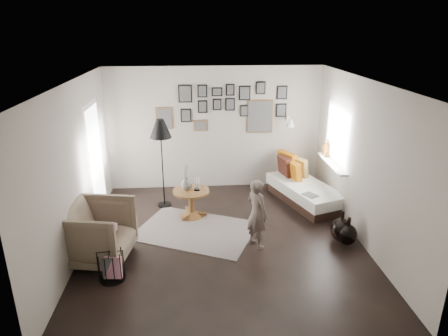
{
  "coord_description": "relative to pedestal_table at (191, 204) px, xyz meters",
  "views": [
    {
      "loc": [
        -0.43,
        -5.81,
        3.39
      ],
      "look_at": [
        0.05,
        0.5,
        1.1
      ],
      "focal_mm": 32.0,
      "sensor_mm": 36.0,
      "label": 1
    }
  ],
  "objects": [
    {
      "name": "wall_back",
      "position": [
        0.52,
        1.47,
        1.05
      ],
      "size": [
        4.5,
        0.0,
        4.5
      ],
      "primitive_type": "plane",
      "rotation": [
        1.57,
        0.0,
        0.0
      ],
      "color": "#A69D91",
      "rests_on": "ground"
    },
    {
      "name": "daybed",
      "position": [
        2.25,
        0.52,
        0.02
      ],
      "size": [
        1.31,
        1.91,
        0.87
      ],
      "rotation": [
        0.0,
        0.0,
        0.34
      ],
      "color": "black",
      "rests_on": "ground"
    },
    {
      "name": "rug",
      "position": [
        0.07,
        -0.56,
        -0.24
      ],
      "size": [
        2.32,
        2.03,
        0.01
      ],
      "primitive_type": "cube",
      "rotation": [
        0.0,
        0.0,
        -0.42
      ],
      "color": "#BBADA4",
      "rests_on": "ground"
    },
    {
      "name": "wall_right",
      "position": [
        2.77,
        -0.93,
        1.05
      ],
      "size": [
        0.0,
        4.8,
        4.8
      ],
      "primitive_type": "plane",
      "rotation": [
        1.57,
        0.0,
        -1.57
      ],
      "color": "#A69D91",
      "rests_on": "ground"
    },
    {
      "name": "gallery_wall",
      "position": [
        0.81,
        1.45,
        1.5
      ],
      "size": [
        2.74,
        0.03,
        1.08
      ],
      "color": "brown",
      "rests_on": "wall_back"
    },
    {
      "name": "wall_front",
      "position": [
        0.52,
        -3.33,
        1.05
      ],
      "size": [
        4.5,
        0.0,
        4.5
      ],
      "primitive_type": "plane",
      "rotation": [
        -1.57,
        0.0,
        0.0
      ],
      "color": "#A69D91",
      "rests_on": "ground"
    },
    {
      "name": "magazine_basket",
      "position": [
        -1.12,
        -1.87,
        -0.03
      ],
      "size": [
        0.38,
        0.38,
        0.44
      ],
      "rotation": [
        0.0,
        0.0,
        0.09
      ],
      "color": "black",
      "rests_on": "ground"
    },
    {
      "name": "window_right",
      "position": [
        2.7,
        0.41,
        0.69
      ],
      "size": [
        0.15,
        1.32,
        1.3
      ],
      "color": "white",
      "rests_on": "wall_right"
    },
    {
      "name": "magazine_on_daybed",
      "position": [
        2.2,
        -0.11,
        0.16
      ],
      "size": [
        0.3,
        0.33,
        0.01
      ],
      "primitive_type": "cube",
      "rotation": [
        0.0,
        0.0,
        0.51
      ],
      "color": "black",
      "rests_on": "daybed"
    },
    {
      "name": "armchair_cushion",
      "position": [
        -1.38,
        -1.28,
        0.23
      ],
      "size": [
        0.49,
        0.5,
        0.19
      ],
      "primitive_type": "cube",
      "rotation": [
        -0.21,
        0.0,
        -0.21
      ],
      "color": "silver",
      "rests_on": "armchair"
    },
    {
      "name": "ground",
      "position": [
        0.52,
        -0.93,
        -0.25
      ],
      "size": [
        4.8,
        4.8,
        0.0
      ],
      "primitive_type": "plane",
      "color": "black",
      "rests_on": "ground"
    },
    {
      "name": "child",
      "position": [
        1.04,
        -1.13,
        0.33
      ],
      "size": [
        0.46,
        0.5,
        1.15
      ],
      "primitive_type": "imported",
      "rotation": [
        0.0,
        0.0,
        2.17
      ],
      "color": "#685952",
      "rests_on": "ground"
    },
    {
      "name": "demijohn_large",
      "position": [
        2.46,
        -1.08,
        -0.04
      ],
      "size": [
        0.35,
        0.35,
        0.53
      ],
      "color": "black",
      "rests_on": "ground"
    },
    {
      "name": "wall_sconce",
      "position": [
        2.07,
        1.2,
        1.22
      ],
      "size": [
        0.18,
        0.36,
        0.16
      ],
      "color": "white",
      "rests_on": "wall_back"
    },
    {
      "name": "demijohn_small",
      "position": [
        2.52,
        -1.2,
        -0.06
      ],
      "size": [
        0.31,
        0.31,
        0.48
      ],
      "color": "black",
      "rests_on": "ground"
    },
    {
      "name": "floor_lamp",
      "position": [
        -0.54,
        0.52,
        1.26
      ],
      "size": [
        0.41,
        0.41,
        1.74
      ],
      "rotation": [
        0.0,
        0.0,
        0.43
      ],
      "color": "black",
      "rests_on": "ground"
    },
    {
      "name": "vase",
      "position": [
        -0.08,
        0.02,
        0.43
      ],
      "size": [
        0.19,
        0.19,
        0.48
      ],
      "color": "black",
      "rests_on": "pedestal_table"
    },
    {
      "name": "wall_left",
      "position": [
        -1.73,
        -0.93,
        1.05
      ],
      "size": [
        0.0,
        4.8,
        4.8
      ],
      "primitive_type": "plane",
      "rotation": [
        1.57,
        0.0,
        1.57
      ],
      "color": "#A69D91",
      "rests_on": "ground"
    },
    {
      "name": "ceiling",
      "position": [
        0.52,
        -0.93,
        2.35
      ],
      "size": [
        4.8,
        4.8,
        0.0
      ],
      "primitive_type": "plane",
      "rotation": [
        3.14,
        0.0,
        0.0
      ],
      "color": "white",
      "rests_on": "wall_back"
    },
    {
      "name": "pedestal_table",
      "position": [
        0.0,
        0.0,
        0.0
      ],
      "size": [
        0.68,
        0.68,
        0.53
      ],
      "rotation": [
        0.0,
        0.0,
        -0.42
      ],
      "color": "brown",
      "rests_on": "ground"
    },
    {
      "name": "armchair",
      "position": [
        -1.41,
        -1.33,
        0.21
      ],
      "size": [
        1.15,
        1.13,
        0.91
      ],
      "primitive_type": "imported",
      "rotation": [
        0.0,
        0.0,
        1.4
      ],
      "color": "brown",
      "rests_on": "ground"
    },
    {
      "name": "door_left",
      "position": [
        -1.71,
        0.27,
        0.8
      ],
      "size": [
        0.0,
        2.14,
        2.14
      ],
      "color": "white",
      "rests_on": "wall_left"
    },
    {
      "name": "candles",
      "position": [
        0.11,
        0.0,
        0.41
      ],
      "size": [
        0.12,
        0.12,
        0.25
      ],
      "color": "black",
      "rests_on": "pedestal_table"
    }
  ]
}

